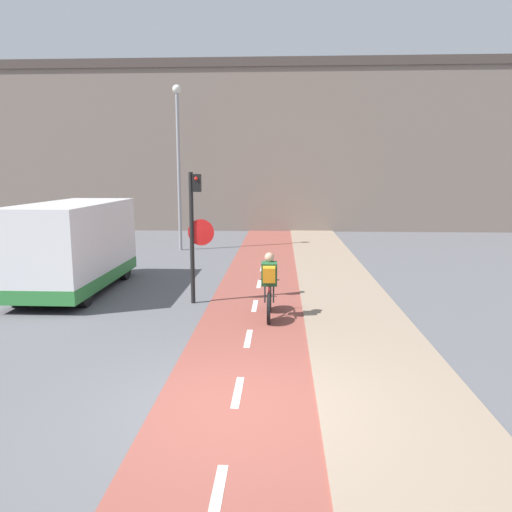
{
  "coord_description": "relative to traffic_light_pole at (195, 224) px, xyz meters",
  "views": [
    {
      "loc": [
        0.64,
        -6.69,
        3.37
      ],
      "look_at": [
        0.0,
        6.09,
        1.2
      ],
      "focal_mm": 35.0,
      "sensor_mm": 36.0,
      "label": 1
    }
  ],
  "objects": [
    {
      "name": "ground_plane",
      "position": [
        1.54,
        -5.79,
        -2.07
      ],
      "size": [
        120.0,
        120.0,
        0.0
      ],
      "primitive_type": "plane",
      "color": "#5B5B60"
    },
    {
      "name": "bike_lane",
      "position": [
        1.54,
        -5.78,
        -2.06
      ],
      "size": [
        2.38,
        60.0,
        0.02
      ],
      "color": "brown",
      "rests_on": "ground_plane"
    },
    {
      "name": "sidewalk_strip",
      "position": [
        3.93,
        -5.79,
        -2.05
      ],
      "size": [
        2.4,
        60.0,
        0.05
      ],
      "color": "gray",
      "rests_on": "ground_plane"
    },
    {
      "name": "traffic_light_pole",
      "position": [
        0.0,
        0.0,
        0.0
      ],
      "size": [
        0.67,
        0.25,
        3.36
      ],
      "color": "black",
      "rests_on": "ground_plane"
    },
    {
      "name": "cyclist_near",
      "position": [
        1.92,
        -1.25,
        -1.35
      ],
      "size": [
        0.46,
        1.71,
        1.54
      ],
      "color": "black",
      "rests_on": "ground_plane"
    },
    {
      "name": "building_row_background",
      "position": [
        1.54,
        18.46,
        2.7
      ],
      "size": [
        60.0,
        5.2,
        9.52
      ],
      "color": "slate",
      "rests_on": "ground_plane"
    },
    {
      "name": "street_lamp_far",
      "position": [
        -2.18,
        8.8,
        2.15
      ],
      "size": [
        0.36,
        0.36,
        6.92
      ],
      "color": "gray",
      "rests_on": "ground_plane"
    },
    {
      "name": "van",
      "position": [
        -3.63,
        1.14,
        -0.83
      ],
      "size": [
        2.0,
        5.03,
        2.51
      ],
      "color": "white",
      "rests_on": "ground_plane"
    }
  ]
}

